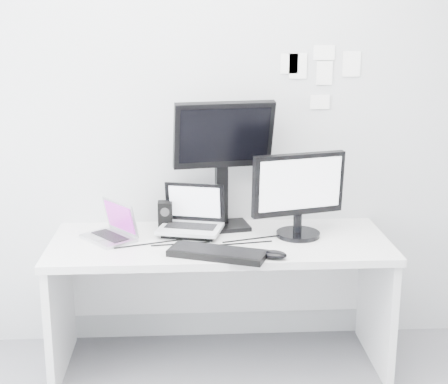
# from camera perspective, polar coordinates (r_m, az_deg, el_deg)

# --- Properties ---
(back_wall) EXTENTS (3.60, 0.00, 3.60)m
(back_wall) POSITION_cam_1_polar(r_m,az_deg,el_deg) (3.69, -0.63, 6.72)
(back_wall) COLOR #B6B8BA
(back_wall) RESTS_ON ground
(desk) EXTENTS (1.80, 0.70, 0.73)m
(desk) POSITION_cam_1_polar(r_m,az_deg,el_deg) (3.63, -0.34, -9.66)
(desk) COLOR silver
(desk) RESTS_ON ground
(macbook) EXTENTS (0.34, 0.35, 0.21)m
(macbook) POSITION_cam_1_polar(r_m,az_deg,el_deg) (3.52, -10.12, -2.49)
(macbook) COLOR #B6B7BB
(macbook) RESTS_ON desk
(speaker) EXTENTS (0.09, 0.09, 0.16)m
(speaker) POSITION_cam_1_polar(r_m,az_deg,el_deg) (3.67, -5.14, -2.05)
(speaker) COLOR black
(speaker) RESTS_ON desk
(dell_laptop) EXTENTS (0.39, 0.34, 0.28)m
(dell_laptop) POSITION_cam_1_polar(r_m,az_deg,el_deg) (3.54, -2.99, -1.64)
(dell_laptop) COLOR silver
(dell_laptop) RESTS_ON desk
(rear_monitor) EXTENTS (0.57, 0.29, 0.74)m
(rear_monitor) POSITION_cam_1_polar(r_m,az_deg,el_deg) (3.59, -0.10, 2.46)
(rear_monitor) COLOR black
(rear_monitor) RESTS_ON desk
(samsung_monitor) EXTENTS (0.56, 0.37, 0.47)m
(samsung_monitor) POSITION_cam_1_polar(r_m,az_deg,el_deg) (3.51, 6.57, -0.18)
(samsung_monitor) COLOR black
(samsung_monitor) RESTS_ON desk
(keyboard) EXTENTS (0.51, 0.33, 0.03)m
(keyboard) POSITION_cam_1_polar(r_m,az_deg,el_deg) (3.26, -0.58, -5.36)
(keyboard) COLOR black
(keyboard) RESTS_ON desk
(mouse) EXTENTS (0.14, 0.12, 0.04)m
(mouse) POSITION_cam_1_polar(r_m,az_deg,el_deg) (3.24, 4.43, -5.46)
(mouse) COLOR black
(mouse) RESTS_ON desk
(wall_note_0) EXTENTS (0.10, 0.00, 0.14)m
(wall_note_0) POSITION_cam_1_polar(r_m,az_deg,el_deg) (3.71, 6.45, 10.86)
(wall_note_0) COLOR white
(wall_note_0) RESTS_ON back_wall
(wall_note_1) EXTENTS (0.09, 0.00, 0.13)m
(wall_note_1) POSITION_cam_1_polar(r_m,az_deg,el_deg) (3.74, 8.74, 10.20)
(wall_note_1) COLOR white
(wall_note_1) RESTS_ON back_wall
(wall_note_2) EXTENTS (0.10, 0.00, 0.14)m
(wall_note_2) POSITION_cam_1_polar(r_m,az_deg,el_deg) (3.77, 11.05, 10.90)
(wall_note_2) COLOR white
(wall_note_2) RESTS_ON back_wall
(wall_note_3) EXTENTS (0.11, 0.00, 0.08)m
(wall_note_3) POSITION_cam_1_polar(r_m,az_deg,el_deg) (3.75, 8.34, 7.77)
(wall_note_3) COLOR white
(wall_note_3) RESTS_ON back_wall
(wall_note_4) EXTENTS (0.12, 0.00, 0.08)m
(wall_note_4) POSITION_cam_1_polar(r_m,az_deg,el_deg) (3.73, 8.72, 11.91)
(wall_note_4) COLOR white
(wall_note_4) RESTS_ON back_wall
(wall_note_5) EXTENTS (0.10, 0.00, 0.11)m
(wall_note_5) POSITION_cam_1_polar(r_m,az_deg,el_deg) (3.70, 5.70, 11.07)
(wall_note_5) COLOR white
(wall_note_5) RESTS_ON back_wall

